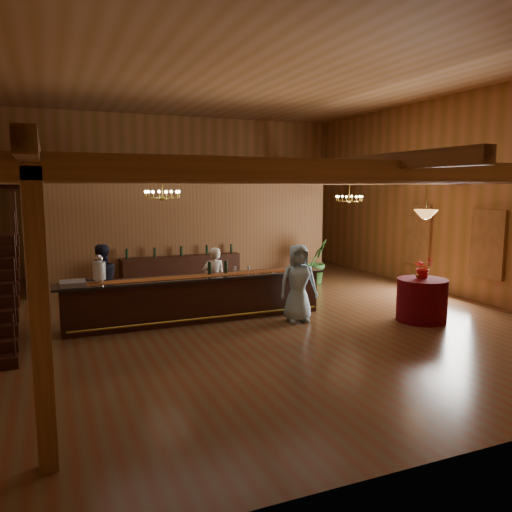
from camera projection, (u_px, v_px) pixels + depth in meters
name	position (u px, v px, depth m)	size (l,w,h in m)	color
floor	(248.00, 311.00, 12.10)	(14.00, 14.00, 0.00)	brown
ceiling	(248.00, 76.00, 11.34)	(14.00, 14.00, 0.00)	#9B6A43
wall_back	(177.00, 194.00, 18.12)	(12.00, 0.10, 5.50)	#9C6138
wall_front	(490.00, 210.00, 5.32)	(12.00, 0.10, 5.50)	#9C6138
wall_right	(446.00, 196.00, 14.01)	(0.10, 14.00, 5.50)	#9C6138
beam_grid	(240.00, 177.00, 12.12)	(11.90, 13.90, 0.39)	#A2673A
support_posts	(256.00, 248.00, 11.42)	(9.20, 10.20, 3.20)	#A2673A
partition_wall	(189.00, 236.00, 14.90)	(9.00, 0.18, 3.10)	brown
window_right_front	(488.00, 244.00, 12.70)	(0.12, 1.05, 1.75)	white
window_right_back	(418.00, 235.00, 15.07)	(0.12, 1.05, 1.75)	white
backroom_boxes	(180.00, 260.00, 16.94)	(4.10, 0.60, 1.10)	black
tasting_bar	(197.00, 298.00, 11.19)	(6.06, 0.81, 1.02)	black
beverage_dispenser	(99.00, 269.00, 10.32)	(0.26, 0.26, 0.60)	silver
glass_rack_tray	(73.00, 283.00, 10.06)	(0.50, 0.50, 0.10)	gray
raffle_drum	(300.00, 262.00, 12.04)	(0.34, 0.24, 0.30)	brown
bar_bottle_0	(209.00, 268.00, 11.33)	(0.07, 0.07, 0.30)	black
bar_bottle_1	(226.00, 267.00, 11.48)	(0.07, 0.07, 0.30)	black
backbar_shelf	(182.00, 272.00, 14.68)	(3.52, 0.55, 0.99)	black
round_table	(422.00, 300.00, 11.18)	(1.11, 1.11, 0.96)	#69030A
chandelier_left	(162.00, 194.00, 11.44)	(0.80, 0.80, 0.53)	#A98C2E
chandelier_right	(349.00, 198.00, 15.08)	(0.80, 0.80, 0.71)	#A98C2E
pendant_lamp	(426.00, 214.00, 10.91)	(0.52, 0.52, 0.90)	#A98C2E
bartender	(214.00, 279.00, 12.02)	(0.57, 0.37, 1.56)	white
staff_second	(101.00, 283.00, 11.17)	(0.84, 0.66, 1.73)	#1D1F30
guest	(298.00, 283.00, 11.09)	(0.85, 0.55, 1.74)	#99C5DB
floor_plant	(317.00, 261.00, 15.54)	(0.76, 0.61, 1.39)	#34722A
table_flowers	(423.00, 268.00, 11.19)	(0.44, 0.38, 0.48)	red
table_vase	(419.00, 272.00, 11.21)	(0.14, 0.14, 0.28)	#A98C2E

